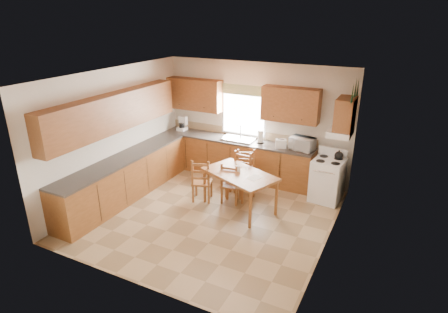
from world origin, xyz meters
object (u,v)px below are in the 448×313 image
at_px(microwave, 302,144).
at_px(chair_near_right, 231,182).
at_px(chair_far_right, 246,173).
at_px(chair_far_left, 239,177).
at_px(chair_near_left, 202,179).
at_px(stove, 327,180).
at_px(dining_table, 239,191).

height_order(microwave, chair_near_right, microwave).
bearing_deg(chair_far_right, chair_near_right, -127.34).
relative_size(chair_near_right, chair_far_left, 0.89).
bearing_deg(chair_far_right, microwave, 15.33).
bearing_deg(chair_near_left, stove, -172.02).
relative_size(stove, dining_table, 0.61).
height_order(stove, chair_near_left, chair_near_left).
xyz_separation_m(stove, microwave, (-0.66, 0.29, 0.62)).
bearing_deg(chair_near_right, chair_near_left, 10.27).
height_order(microwave, chair_far_left, microwave).
distance_m(microwave, chair_far_right, 1.38).
relative_size(chair_near_right, chair_far_right, 0.92).
height_order(stove, chair_near_right, same).
height_order(stove, chair_far_right, chair_far_right).
bearing_deg(microwave, dining_table, -110.02).
distance_m(chair_far_left, chair_far_right, 0.28).
height_order(stove, chair_far_left, chair_far_left).
distance_m(stove, chair_far_right, 1.71).
bearing_deg(chair_far_left, chair_near_right, -106.49).
distance_m(stove, microwave, 0.95).
relative_size(stove, chair_far_right, 0.92).
bearing_deg(dining_table, stove, 60.64).
bearing_deg(chair_far_left, chair_far_right, 85.37).
distance_m(microwave, dining_table, 1.81).
bearing_deg(dining_table, chair_near_left, -157.75).
height_order(microwave, chair_near_left, microwave).
bearing_deg(dining_table, chair_far_right, 125.38).
height_order(chair_near_left, chair_near_right, chair_near_left).
bearing_deg(chair_far_right, chair_far_left, -122.08).
height_order(dining_table, chair_near_left, chair_near_left).
relative_size(microwave, chair_near_right, 0.53).
relative_size(chair_near_left, chair_far_left, 0.94).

